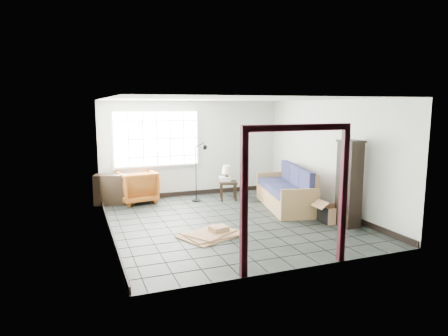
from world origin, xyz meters
name	(u,v)px	position (x,y,z in m)	size (l,w,h in m)	color
ground	(229,221)	(0.00, 0.00, 0.00)	(5.50, 5.50, 0.00)	black
room_shell	(229,143)	(0.00, 0.03, 1.68)	(5.02, 5.52, 2.61)	silver
window_panel	(157,139)	(-1.00, 2.70, 1.60)	(2.32, 0.08, 1.52)	silver
doorway_trim	(297,180)	(0.00, -2.70, 1.38)	(1.80, 0.08, 2.20)	#380C15
futon_sofa	(288,193)	(1.76, 0.59, 0.37)	(1.34, 2.42, 1.02)	olive
armchair	(137,185)	(-1.60, 2.40, 0.45)	(0.88, 0.82, 0.90)	brown
side_table	(228,185)	(0.69, 1.82, 0.41)	(0.56, 0.56, 0.50)	black
table_lamp	(227,170)	(0.67, 1.89, 0.78)	(0.31, 0.31, 0.41)	black
projector	(225,179)	(0.62, 1.89, 0.55)	(0.36, 0.32, 0.11)	silver
floor_lamp	(200,170)	(-0.04, 1.94, 0.82)	(0.41, 0.34, 1.54)	black
console_shelf	(115,189)	(-2.15, 2.40, 0.38)	(1.05, 0.64, 0.76)	black
tall_shelf	(349,183)	(2.15, -1.20, 0.91)	(0.40, 0.50, 1.78)	black
pot	(347,137)	(2.09, -1.13, 1.84)	(0.19, 0.19, 0.11)	black
open_box	(333,214)	(2.05, -0.84, 0.18)	(0.87, 0.45, 0.48)	brown
cardboard_pile	(213,233)	(-0.66, -0.80, 0.04)	(1.37, 1.20, 0.17)	brown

